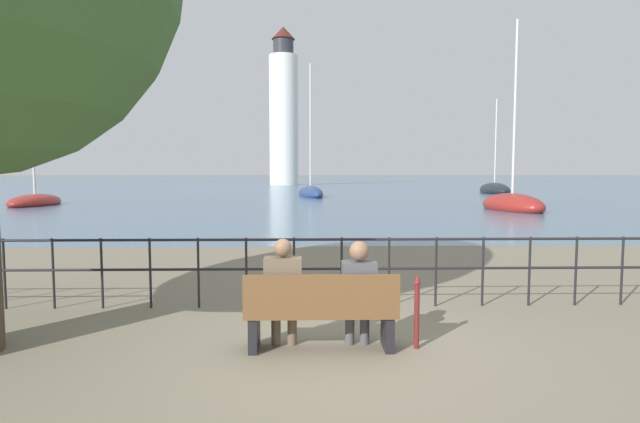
{
  "coord_description": "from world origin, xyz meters",
  "views": [
    {
      "loc": [
        -0.15,
        -5.57,
        2.0
      ],
      "look_at": [
        0.0,
        0.5,
        1.54
      ],
      "focal_mm": 28.0,
      "sensor_mm": 36.0,
      "label": 1
    }
  ],
  "objects_px": {
    "park_bench": "(321,313)",
    "sailboat_4": "(35,201)",
    "sailboat_0": "(310,193)",
    "sailboat_3": "(494,190)",
    "seated_person_left": "(283,289)",
    "seated_person_right": "(359,289)",
    "closed_umbrella": "(417,307)",
    "harbor_lighthouse": "(284,112)",
    "sailboat_2": "(512,204)"
  },
  "relations": [
    {
      "from": "seated_person_left",
      "to": "sailboat_2",
      "type": "distance_m",
      "value": 23.92
    },
    {
      "from": "sailboat_3",
      "to": "seated_person_right",
      "type": "bearing_deg",
      "value": -104.27
    },
    {
      "from": "closed_umbrella",
      "to": "sailboat_4",
      "type": "distance_m",
      "value": 31.79
    },
    {
      "from": "seated_person_right",
      "to": "closed_umbrella",
      "type": "relative_size",
      "value": 1.44
    },
    {
      "from": "sailboat_2",
      "to": "seated_person_left",
      "type": "bearing_deg",
      "value": -126.13
    },
    {
      "from": "park_bench",
      "to": "sailboat_0",
      "type": "height_order",
      "value": "sailboat_0"
    },
    {
      "from": "seated_person_left",
      "to": "park_bench",
      "type": "bearing_deg",
      "value": -9.83
    },
    {
      "from": "closed_umbrella",
      "to": "sailboat_0",
      "type": "relative_size",
      "value": 0.07
    },
    {
      "from": "sailboat_0",
      "to": "harbor_lighthouse",
      "type": "bearing_deg",
      "value": 86.06
    },
    {
      "from": "closed_umbrella",
      "to": "sailboat_3",
      "type": "bearing_deg",
      "value": 68.33
    },
    {
      "from": "seated_person_left",
      "to": "harbor_lighthouse",
      "type": "height_order",
      "value": "harbor_lighthouse"
    },
    {
      "from": "seated_person_right",
      "to": "closed_umbrella",
      "type": "xyz_separation_m",
      "value": [
        0.66,
        -0.02,
        -0.21
      ]
    },
    {
      "from": "seated_person_left",
      "to": "sailboat_0",
      "type": "bearing_deg",
      "value": 89.22
    },
    {
      "from": "seated_person_left",
      "to": "sailboat_0",
      "type": "relative_size",
      "value": 0.11
    },
    {
      "from": "closed_umbrella",
      "to": "sailboat_4",
      "type": "relative_size",
      "value": 0.08
    },
    {
      "from": "seated_person_left",
      "to": "sailboat_4",
      "type": "height_order",
      "value": "sailboat_4"
    },
    {
      "from": "seated_person_right",
      "to": "sailboat_3",
      "type": "xyz_separation_m",
      "value": [
        18.22,
        44.15,
        -0.36
      ]
    },
    {
      "from": "seated_person_left",
      "to": "sailboat_2",
      "type": "xyz_separation_m",
      "value": [
        11.34,
        21.06,
        -0.37
      ]
    },
    {
      "from": "seated_person_left",
      "to": "seated_person_right",
      "type": "height_order",
      "value": "seated_person_left"
    },
    {
      "from": "closed_umbrella",
      "to": "sailboat_4",
      "type": "bearing_deg",
      "value": 125.17
    },
    {
      "from": "closed_umbrella",
      "to": "sailboat_0",
      "type": "distance_m",
      "value": 37.4
    },
    {
      "from": "sailboat_0",
      "to": "sailboat_3",
      "type": "distance_m",
      "value": 19.77
    },
    {
      "from": "seated_person_left",
      "to": "sailboat_3",
      "type": "distance_m",
      "value": 48.1
    },
    {
      "from": "seated_person_left",
      "to": "closed_umbrella",
      "type": "distance_m",
      "value": 1.54
    },
    {
      "from": "park_bench",
      "to": "closed_umbrella",
      "type": "relative_size",
      "value": 1.99
    },
    {
      "from": "sailboat_2",
      "to": "sailboat_4",
      "type": "bearing_deg",
      "value": 162.28
    },
    {
      "from": "sailboat_3",
      "to": "harbor_lighthouse",
      "type": "xyz_separation_m",
      "value": [
        -22.88,
        36.17,
        12.05
      ]
    },
    {
      "from": "seated_person_left",
      "to": "sailboat_2",
      "type": "bearing_deg",
      "value": 61.71
    },
    {
      "from": "harbor_lighthouse",
      "to": "sailboat_2",
      "type": "bearing_deg",
      "value": -75.66
    },
    {
      "from": "park_bench",
      "to": "sailboat_4",
      "type": "relative_size",
      "value": 0.16
    },
    {
      "from": "park_bench",
      "to": "sailboat_2",
      "type": "xyz_separation_m",
      "value": [
        10.91,
        21.14,
        -0.1
      ]
    },
    {
      "from": "sailboat_2",
      "to": "sailboat_3",
      "type": "relative_size",
      "value": 1.07
    },
    {
      "from": "closed_umbrella",
      "to": "sailboat_2",
      "type": "xyz_separation_m",
      "value": [
        9.81,
        21.08,
        -0.15
      ]
    },
    {
      "from": "seated_person_left",
      "to": "sailboat_0",
      "type": "height_order",
      "value": "sailboat_0"
    },
    {
      "from": "sailboat_4",
      "to": "closed_umbrella",
      "type": "bearing_deg",
      "value": -57.28
    },
    {
      "from": "sailboat_3",
      "to": "closed_umbrella",
      "type": "bearing_deg",
      "value": -103.52
    },
    {
      "from": "seated_person_left",
      "to": "sailboat_4",
      "type": "distance_m",
      "value": 30.92
    },
    {
      "from": "park_bench",
      "to": "sailboat_2",
      "type": "bearing_deg",
      "value": 62.7
    },
    {
      "from": "sailboat_3",
      "to": "sailboat_4",
      "type": "height_order",
      "value": "sailboat_4"
    },
    {
      "from": "sailboat_0",
      "to": "closed_umbrella",
      "type": "bearing_deg",
      "value": -98.11
    },
    {
      "from": "sailboat_0",
      "to": "sailboat_4",
      "type": "height_order",
      "value": "sailboat_0"
    },
    {
      "from": "closed_umbrella",
      "to": "harbor_lighthouse",
      "type": "xyz_separation_m",
      "value": [
        -5.33,
        80.34,
        11.89
      ]
    },
    {
      "from": "park_bench",
      "to": "closed_umbrella",
      "type": "distance_m",
      "value": 1.1
    },
    {
      "from": "sailboat_3",
      "to": "seated_person_left",
      "type": "bearing_deg",
      "value": -105.22
    },
    {
      "from": "seated_person_right",
      "to": "sailboat_0",
      "type": "bearing_deg",
      "value": 90.54
    },
    {
      "from": "sailboat_3",
      "to": "harbor_lighthouse",
      "type": "distance_m",
      "value": 44.46
    },
    {
      "from": "sailboat_0",
      "to": "sailboat_2",
      "type": "distance_m",
      "value": 19.58
    },
    {
      "from": "sailboat_3",
      "to": "park_bench",
      "type": "bearing_deg",
      "value": -104.71
    },
    {
      "from": "seated_person_right",
      "to": "park_bench",
      "type": "bearing_deg",
      "value": -169.93
    },
    {
      "from": "seated_person_left",
      "to": "sailboat_0",
      "type": "xyz_separation_m",
      "value": [
        0.51,
        37.37,
        -0.36
      ]
    }
  ]
}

